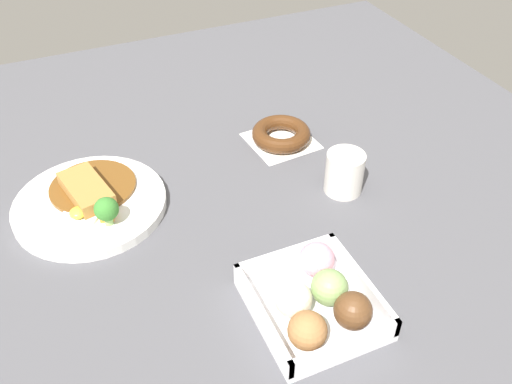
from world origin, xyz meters
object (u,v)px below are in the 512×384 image
(donut_box, at_px, (317,300))
(chocolate_ring_donut, at_px, (281,134))
(curry_plate, at_px, (91,202))
(coffee_mug, at_px, (344,173))

(donut_box, xyz_separation_m, chocolate_ring_donut, (0.41, -0.14, -0.01))
(curry_plate, relative_size, donut_box, 1.42)
(curry_plate, height_order, coffee_mug, coffee_mug)
(chocolate_ring_donut, relative_size, coffee_mug, 1.76)
(donut_box, bearing_deg, curry_plate, 35.01)
(curry_plate, height_order, chocolate_ring_donut, curry_plate)
(curry_plate, xyz_separation_m, donut_box, (-0.36, -0.25, 0.01))
(curry_plate, distance_m, coffee_mug, 0.45)
(donut_box, distance_m, chocolate_ring_donut, 0.44)
(curry_plate, relative_size, coffee_mug, 3.40)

